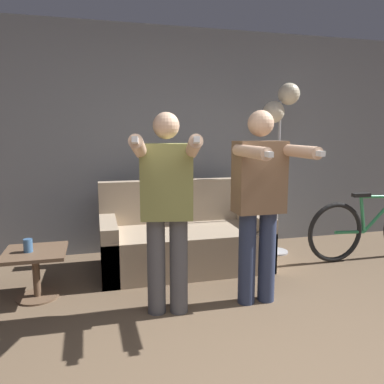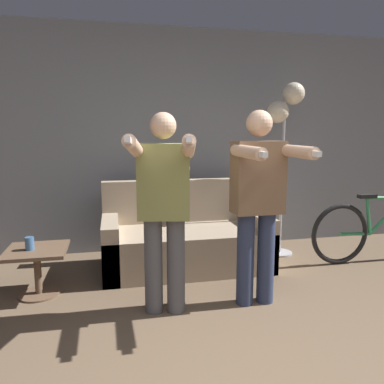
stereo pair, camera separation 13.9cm
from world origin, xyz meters
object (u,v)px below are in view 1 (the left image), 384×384
object	(u,v)px
floor_lamp	(281,116)
side_table	(36,264)
person_left	(167,202)
bicycle	(373,228)
couch	(183,240)
person_right	(260,196)
cat	(170,173)
cup	(28,245)

from	to	relation	value
floor_lamp	side_table	size ratio (longest dim) A/B	3.87
person_left	bicycle	world-z (taller)	person_left
floor_lamp	bicycle	xyz separation A→B (m)	(0.94, -0.46, -1.24)
bicycle	couch	bearing A→B (deg)	172.02
person_left	bicycle	distance (m)	2.61
person_right	side_table	size ratio (longest dim) A/B	3.12
person_right	bicycle	world-z (taller)	person_right
cat	bicycle	size ratio (longest dim) A/B	0.32
cat	cup	xyz separation A→B (m)	(-1.35, -0.78, -0.50)
couch	bicycle	world-z (taller)	couch
couch	bicycle	xyz separation A→B (m)	(2.10, -0.29, 0.07)
cat	bicycle	world-z (taller)	cat
side_table	bicycle	distance (m)	3.49
couch	side_table	size ratio (longest dim) A/B	3.37
side_table	cup	bearing A→B (deg)	-162.52
cup	person_right	bearing A→B (deg)	-16.47
cup	cat	bearing A→B (deg)	29.92
couch	cup	world-z (taller)	couch
cat	side_table	xyz separation A→B (m)	(-1.31, -0.76, -0.66)
floor_lamp	bicycle	bearing A→B (deg)	-26.21
cat	couch	bearing A→B (deg)	-76.20
floor_lamp	cup	distance (m)	2.90
cup	person_left	bearing A→B (deg)	-26.69
floor_lamp	couch	bearing A→B (deg)	-171.87
side_table	cup	size ratio (longest dim) A/B	4.53
couch	cup	bearing A→B (deg)	-161.96
side_table	person_left	bearing A→B (deg)	-28.37
person_right	side_table	distance (m)	1.96
cat	floor_lamp	world-z (taller)	floor_lamp
side_table	floor_lamp	bearing A→B (deg)	13.63
person_left	cup	size ratio (longest dim) A/B	13.92
floor_lamp	person_left	bearing A→B (deg)	-142.36
cat	bicycle	distance (m)	2.34
side_table	bicycle	xyz separation A→B (m)	(3.48, 0.16, 0.04)
person_left	cat	size ratio (longest dim) A/B	3.02
person_right	cat	world-z (taller)	person_right
bicycle	side_table	bearing A→B (deg)	-177.42
couch	person_right	size ratio (longest dim) A/B	1.08
side_table	couch	bearing A→B (deg)	18.06
couch	floor_lamp	distance (m)	1.76
cat	bicycle	xyz separation A→B (m)	(2.18, -0.61, -0.62)
person_right	bicycle	distance (m)	1.93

